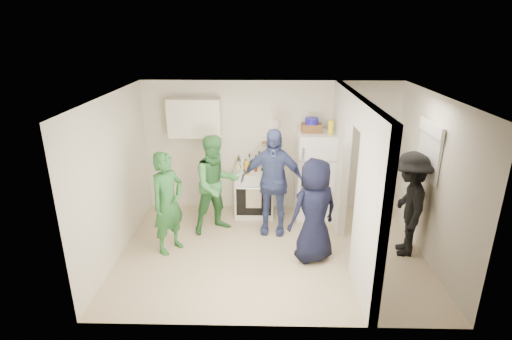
{
  "coord_description": "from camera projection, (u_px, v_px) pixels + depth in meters",
  "views": [
    {
      "loc": [
        -0.12,
        -5.6,
        3.43
      ],
      "look_at": [
        -0.26,
        0.4,
        1.25
      ],
      "focal_mm": 28.0,
      "sensor_mm": 36.0,
      "label": 1
    }
  ],
  "objects": [
    {
      "name": "blue_bowl",
      "position": [
        312.0,
        121.0,
        7.1
      ],
      "size": [
        0.24,
        0.24,
        0.11
      ],
      "primitive_type": "cylinder",
      "color": "#1A1594",
      "rests_on": "wicker_basket"
    },
    {
      "name": "nook_window",
      "position": [
        430.0,
        151.0,
        6.01
      ],
      "size": [
        0.03,
        0.7,
        0.8
      ],
      "primitive_type": "cube",
      "color": "black",
      "rests_on": "wall_right"
    },
    {
      "name": "partition_pier_front",
      "position": [
        370.0,
        212.0,
        4.95
      ],
      "size": [
        0.12,
        1.2,
        2.5
      ],
      "primitive_type": "cube",
      "color": "silver",
      "rests_on": "floor"
    },
    {
      "name": "upper_cabinet",
      "position": [
        195.0,
        118.0,
        7.26
      ],
      "size": [
        0.95,
        0.34,
        0.7
      ],
      "primitive_type": "cube",
      "color": "silver",
      "rests_on": "wall_back"
    },
    {
      "name": "person_green_center",
      "position": [
        216.0,
        184.0,
        6.83
      ],
      "size": [
        1.06,
        0.99,
        1.73
      ],
      "primitive_type": "imported",
      "rotation": [
        0.0,
        0.0,
        0.53
      ],
      "color": "#3C873B",
      "rests_on": "floor"
    },
    {
      "name": "wall_right",
      "position": [
        433.0,
        181.0,
        5.95
      ],
      "size": [
        0.0,
        3.4,
        3.4
      ],
      "primitive_type": "plane",
      "rotation": [
        1.57,
        0.0,
        -1.57
      ],
      "color": "silver",
      "rests_on": "floor"
    },
    {
      "name": "bottle_d",
      "position": [
        256.0,
        163.0,
        7.34
      ],
      "size": [
        0.06,
        0.06,
        0.32
      ],
      "primitive_type": "cylinder",
      "color": "maroon",
      "rests_on": "stove"
    },
    {
      "name": "person_denim",
      "position": [
        272.0,
        182.0,
        6.77
      ],
      "size": [
        1.13,
        0.57,
        1.86
      ],
      "primitive_type": "imported",
      "rotation": [
        0.0,
        0.0,
        -0.11
      ],
      "color": "#3A497E",
      "rests_on": "floor"
    },
    {
      "name": "wall_clock",
      "position": [
        274.0,
        124.0,
        7.43
      ],
      "size": [
        0.22,
        0.02,
        0.22
      ],
      "primitive_type": "cylinder",
      "rotation": [
        1.57,
        0.0,
        0.0
      ],
      "color": "white",
      "rests_on": "wall_back"
    },
    {
      "name": "bottle_e",
      "position": [
        259.0,
        159.0,
        7.55
      ],
      "size": [
        0.07,
        0.07,
        0.32
      ],
      "primitive_type": "cylinder",
      "color": "#969CA6",
      "rests_on": "stove"
    },
    {
      "name": "nook_valance",
      "position": [
        431.0,
        128.0,
        5.89
      ],
      "size": [
        0.04,
        0.82,
        0.18
      ],
      "primitive_type": "cube",
      "color": "white",
      "rests_on": "wall_right"
    },
    {
      "name": "bottle_a",
      "position": [
        239.0,
        162.0,
        7.52
      ],
      "size": [
        0.07,
        0.07,
        0.25
      ],
      "primitive_type": "cylinder",
      "color": "brown",
      "rests_on": "stove"
    },
    {
      "name": "yellow_cup_stack_top",
      "position": [
        331.0,
        127.0,
        6.98
      ],
      "size": [
        0.09,
        0.09,
        0.25
      ],
      "primitive_type": "cylinder",
      "color": "yellow",
      "rests_on": "fridge"
    },
    {
      "name": "nook_window_frame",
      "position": [
        429.0,
        151.0,
        6.01
      ],
      "size": [
        0.04,
        0.76,
        0.86
      ],
      "primitive_type": "cube",
      "color": "white",
      "rests_on": "wall_right"
    },
    {
      "name": "person_nook",
      "position": [
        408.0,
        204.0,
        6.13
      ],
      "size": [
        0.81,
        1.18,
        1.67
      ],
      "primitive_type": "imported",
      "rotation": [
        0.0,
        0.0,
        -1.76
      ],
      "color": "black",
      "rests_on": "floor"
    },
    {
      "name": "wicker_basket",
      "position": [
        311.0,
        128.0,
        7.14
      ],
      "size": [
        0.35,
        0.25,
        0.15
      ],
      "primitive_type": "cube",
      "color": "brown",
      "rests_on": "fridge"
    },
    {
      "name": "person_navy",
      "position": [
        314.0,
        211.0,
        5.97
      ],
      "size": [
        0.94,
        0.82,
        1.63
      ],
      "primitive_type": "imported",
      "rotation": [
        0.0,
        0.0,
        -2.67
      ],
      "color": "black",
      "rests_on": "floor"
    },
    {
      "name": "bottle_g",
      "position": [
        268.0,
        162.0,
        7.5
      ],
      "size": [
        0.06,
        0.06,
        0.26
      ],
      "primitive_type": "cylinder",
      "color": "brown",
      "rests_on": "stove"
    },
    {
      "name": "yellow_cup_stack_stove",
      "position": [
        247.0,
        168.0,
        7.18
      ],
      "size": [
        0.09,
        0.09,
        0.25
      ],
      "primitive_type": "cylinder",
      "color": "gold",
      "rests_on": "stove"
    },
    {
      "name": "floor",
      "position": [
        271.0,
        251.0,
        6.43
      ],
      "size": [
        4.8,
        4.8,
        0.0
      ],
      "primitive_type": "plane",
      "color": "tan",
      "rests_on": "ground"
    },
    {
      "name": "fridge",
      "position": [
        315.0,
        175.0,
        7.4
      ],
      "size": [
        0.67,
        0.65,
        1.63
      ],
      "primitive_type": "cube",
      "color": "white",
      "rests_on": "floor"
    },
    {
      "name": "spice_shelf",
      "position": [
        271.0,
        143.0,
        7.52
      ],
      "size": [
        0.35,
        0.08,
        0.03
      ],
      "primitive_type": "cube",
      "color": "olive",
      "rests_on": "wall_back"
    },
    {
      "name": "ceiling",
      "position": [
        274.0,
        96.0,
        5.58
      ],
      "size": [
        4.8,
        4.8,
        0.0
      ],
      "primitive_type": "plane",
      "rotation": [
        3.14,
        0.0,
        0.0
      ],
      "color": "white",
      "rests_on": "wall_back"
    },
    {
      "name": "red_cup",
      "position": [
        266.0,
        171.0,
        7.21
      ],
      "size": [
        0.09,
        0.09,
        0.12
      ],
      "primitive_type": "cylinder",
      "color": "red",
      "rests_on": "stove"
    },
    {
      "name": "bottle_h",
      "position": [
        238.0,
        165.0,
        7.26
      ],
      "size": [
        0.07,
        0.07,
        0.3
      ],
      "primitive_type": "cylinder",
      "color": "#9B9CA7",
      "rests_on": "stove"
    },
    {
      "name": "bottle_f",
      "position": [
        263.0,
        165.0,
        7.39
      ],
      "size": [
        0.07,
        0.07,
        0.24
      ],
      "primitive_type": "cylinder",
      "color": "black",
      "rests_on": "stove"
    },
    {
      "name": "partition_header",
      "position": [
        358.0,
        111.0,
        5.62
      ],
      "size": [
        0.12,
        1.0,
        0.4
      ],
      "primitive_type": "cube",
      "color": "silver",
      "rests_on": "partition_pier_back"
    },
    {
      "name": "wall_left",
      "position": [
        114.0,
        178.0,
        6.06
      ],
      "size": [
        0.0,
        3.4,
        3.4
      ],
      "primitive_type": "plane",
      "rotation": [
        1.57,
        0.0,
        1.57
      ],
      "color": "silver",
      "rests_on": "floor"
    },
    {
      "name": "bottle_c",
      "position": [
        249.0,
        161.0,
        7.52
      ],
      "size": [
        0.07,
        0.07,
        0.29
      ],
      "primitive_type": "cylinder",
      "color": "silver",
      "rests_on": "stove"
    },
    {
      "name": "person_green_left",
      "position": [
        168.0,
        203.0,
        6.21
      ],
      "size": [
        0.67,
        0.72,
        1.65
      ],
      "primitive_type": "imported",
      "rotation": [
        0.0,
        0.0,
        0.97
      ],
      "color": "#296729",
      "rests_on": "floor"
    },
    {
      "name": "bottle_b",
      "position": [
        245.0,
        166.0,
        7.31
      ],
      "size": [
        0.07,
        0.07,
        0.25
      ],
      "primitive_type": "cylinder",
      "color": "#1A4F21",
      "rests_on": "stove"
    },
    {
      "name": "partition_pier_back",
      "position": [
        340.0,
        157.0,
        7.01
      ],
      "size": [
        0.12,
        1.2,
        2.5
      ],
      "primitive_type": "cube",
      "color": "silver",
      "rests_on": "floor"
    },
    {
      "name": "wall_front",
      "position": [
        275.0,
        235.0,
        4.41
      ],
      "size": [
        4.8,
        0.0,
        4.8
      ],
      "primitive_type": "plane",
      "rotation": [
        -1.57,
        0.0,
        0.0
      ],
      "color": "silver",
      "rests_on": "floor"
    },
    {
      "name": "stove",
      "position": [
        254.0,
        193.0,
        7.58
      ],
      "size": [
        0.74,
        0.62,
        0.88
      ],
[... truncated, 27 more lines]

